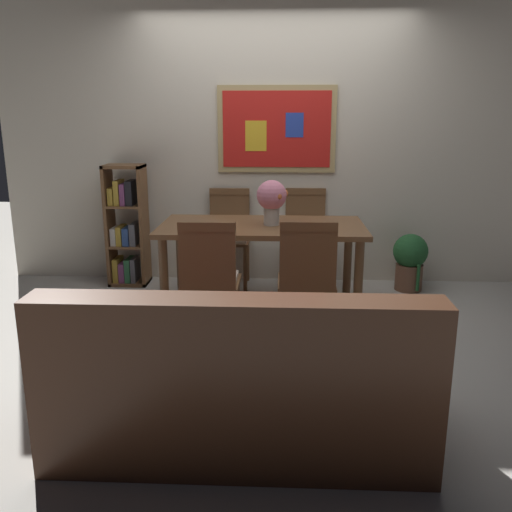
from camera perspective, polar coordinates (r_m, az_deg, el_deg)
name	(u,v)px	position (r m, az deg, el deg)	size (l,w,h in m)	color
ground_plane	(270,329)	(4.19, 1.44, -7.69)	(12.00, 12.00, 0.00)	#B7B2A8
wall_back_with_painting	(274,146)	(5.25, 1.89, 11.49)	(5.20, 0.14, 2.60)	beige
dining_table	(262,235)	(4.43, 0.64, 2.18)	(1.65, 0.85, 0.73)	brown
dining_chair_near_left	(210,272)	(3.75, -4.89, -1.72)	(0.40, 0.41, 0.91)	brown
dining_chair_far_right	(305,229)	(5.20, 5.19, 2.88)	(0.40, 0.41, 0.91)	brown
dining_chair_far_left	(229,229)	(5.17, -2.86, 2.86)	(0.40, 0.41, 0.91)	brown
dining_chair_near_right	(307,272)	(3.76, 5.36, -1.69)	(0.40, 0.41, 0.91)	brown
leather_couch	(239,384)	(2.74, -1.82, -13.25)	(1.80, 0.84, 0.84)	#472819
bookshelf	(126,229)	(5.30, -13.45, 2.75)	(0.36, 0.28, 1.14)	brown
potted_ivy	(410,260)	(5.21, 15.85, -0.38)	(0.32, 0.32, 0.53)	brown
flower_vase	(272,198)	(4.36, 1.73, 6.09)	(0.25, 0.24, 0.36)	beige
tv_remote	(308,224)	(4.39, 5.52, 3.36)	(0.08, 0.16, 0.02)	black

